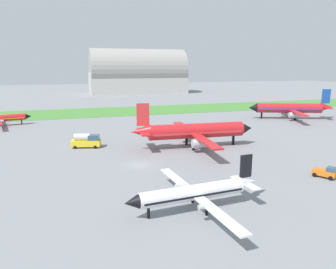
% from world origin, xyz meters
% --- Properties ---
extents(ground_plane, '(600.00, 600.00, 0.00)m').
position_xyz_m(ground_plane, '(0.00, 0.00, 0.00)').
color(ground_plane, gray).
extents(grass_taxiway_strip, '(360.00, 28.00, 0.08)m').
position_xyz_m(grass_taxiway_strip, '(0.00, 73.90, 0.04)').
color(grass_taxiway_strip, '#478438').
rests_on(grass_taxiway_strip, ground_plane).
extents(airplane_foreground_turboprop, '(18.90, 22.06, 6.60)m').
position_xyz_m(airplane_foreground_turboprop, '(2.99, -20.92, 2.42)').
color(airplane_foreground_turboprop, white).
rests_on(airplane_foreground_turboprop, ground_plane).
extents(airplane_midfield_jet, '(29.18, 29.73, 10.50)m').
position_xyz_m(airplane_midfield_jet, '(14.96, 9.26, 3.78)').
color(airplane_midfield_jet, red).
rests_on(airplane_midfield_jet, ground_plane).
extents(airplane_parked_jet_far, '(28.57, 28.78, 10.61)m').
position_xyz_m(airplane_parked_jet_far, '(62.87, 36.59, 3.82)').
color(airplane_parked_jet_far, red).
rests_on(airplane_parked_jet_far, ground_plane).
extents(pushback_tug_near_gate, '(3.42, 4.01, 1.95)m').
position_xyz_m(pushback_tug_near_gate, '(28.46, -16.21, 0.91)').
color(pushback_tug_near_gate, orange).
rests_on(pushback_tug_near_gate, ground_plane).
extents(fuel_truck_midfield, '(6.90, 3.98, 3.29)m').
position_xyz_m(fuel_truck_midfield, '(-8.74, 16.40, 1.58)').
color(fuel_truck_midfield, yellow).
rests_on(fuel_truck_midfield, ground_plane).
extents(hangar_distant, '(65.91, 27.47, 30.30)m').
position_xyz_m(hangar_distant, '(34.30, 161.40, 13.50)').
color(hangar_distant, '#BCB7B2').
rests_on(hangar_distant, ground_plane).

